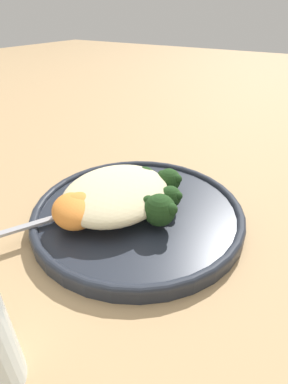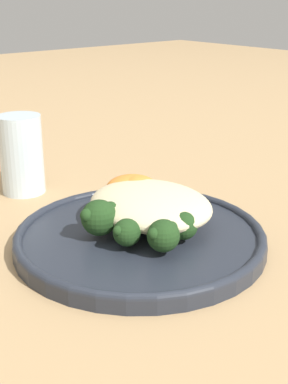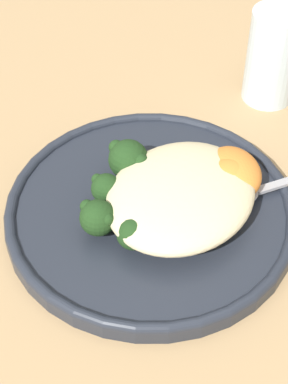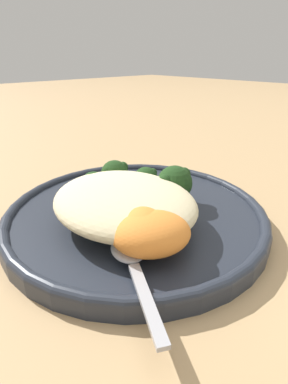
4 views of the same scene
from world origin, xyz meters
name	(u,v)px [view 2 (image 2 of 4)]	position (x,y,z in m)	size (l,w,h in m)	color
ground_plane	(140,249)	(0.00, 0.00, 0.00)	(4.00, 4.00, 0.00)	tan
plate	(140,237)	(-0.01, 0.01, 0.01)	(0.30, 0.30, 0.02)	#232833
quinoa_mound	(150,205)	(-0.02, 0.03, 0.04)	(0.16, 0.14, 0.04)	beige
broccoli_stalk_0	(105,217)	(-0.03, -0.03, 0.04)	(0.04, 0.10, 0.04)	#ADC675
broccoli_stalk_1	(130,227)	(0.00, -0.02, 0.03)	(0.08, 0.09, 0.03)	#ADC675
broccoli_stalk_2	(159,233)	(0.04, -0.01, 0.04)	(0.12, 0.06, 0.04)	#ADC675
broccoli_stalk_3	(170,223)	(0.03, 0.02, 0.04)	(0.11, 0.04, 0.03)	#ADC675
broccoli_stalk_4	(163,214)	(0.00, 0.04, 0.03)	(0.07, 0.06, 0.03)	#ADC675
sweet_potato_chunk_0	(136,190)	(-0.07, 0.05, 0.04)	(0.06, 0.04, 0.04)	orange
sweet_potato_chunk_1	(118,201)	(-0.06, 0.02, 0.04)	(0.05, 0.04, 0.03)	orange
sweet_potato_chunk_2	(132,189)	(-0.08, 0.05, 0.04)	(0.07, 0.06, 0.04)	orange
kale_tuft	(174,205)	(-0.01, 0.06, 0.04)	(0.05, 0.05, 0.03)	#234723
spoon	(145,195)	(-0.08, 0.08, 0.03)	(0.12, 0.08, 0.01)	#A3A3A8
water_glass	(22,155)	(-0.26, -0.01, 0.06)	(0.06, 0.06, 0.12)	silver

